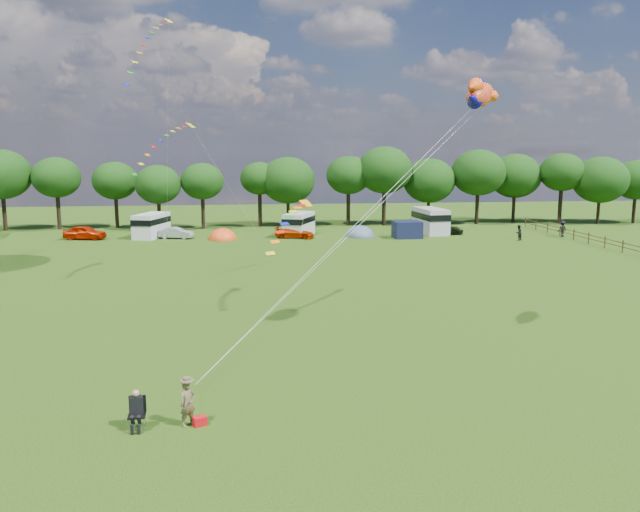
{
  "coord_description": "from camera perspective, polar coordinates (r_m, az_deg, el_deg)",
  "views": [
    {
      "loc": [
        -4.08,
        -25.05,
        9.58
      ],
      "look_at": [
        0.0,
        8.0,
        4.0
      ],
      "focal_mm": 35.0,
      "sensor_mm": 36.0,
      "label": 1
    }
  ],
  "objects": [
    {
      "name": "fish_kite",
      "position": [
        31.9,
        14.32,
        14.13
      ],
      "size": [
        2.74,
        3.23,
        1.81
      ],
      "rotation": [
        0.0,
        -0.21,
        0.93
      ],
      "color": "red",
      "rests_on": "ground"
    },
    {
      "name": "awning_navy",
      "position": [
        70.71,
        7.96,
        2.41
      ],
      "size": [
        3.07,
        2.52,
        1.89
      ],
      "primitive_type": "cube",
      "rotation": [
        0.0,
        0.0,
        0.02
      ],
      "color": "#131836",
      "rests_on": "ground"
    },
    {
      "name": "streamer_kite_a",
      "position": [
        52.39,
        -15.17,
        18.53
      ],
      "size": [
        3.3,
        5.57,
        5.75
      ],
      "rotation": [
        0.0,
        0.0,
        0.86
      ],
      "color": "yellow",
      "rests_on": "ground"
    },
    {
      "name": "campervan_c",
      "position": [
        71.72,
        -1.94,
        2.98
      ],
      "size": [
        4.26,
        5.9,
        2.66
      ],
      "rotation": [
        0.0,
        0.0,
        1.17
      ],
      "color": "silver",
      "rests_on": "ground"
    },
    {
      "name": "tent_greyblue",
      "position": [
        71.32,
        3.68,
        1.79
      ],
      "size": [
        3.42,
        3.74,
        2.54
      ],
      "color": "#49596E",
      "rests_on": "ground"
    },
    {
      "name": "campervan_b",
      "position": [
        73.0,
        -15.15,
        2.79
      ],
      "size": [
        3.84,
        5.96,
        2.7
      ],
      "rotation": [
        0.0,
        0.0,
        1.28
      ],
      "color": "silver",
      "rests_on": "ground"
    },
    {
      "name": "car_b",
      "position": [
        71.39,
        -13.01,
        2.07
      ],
      "size": [
        3.8,
        2.18,
        1.26
      ],
      "primitive_type": "imported",
      "rotation": [
        0.0,
        0.0,
        1.32
      ],
      "color": "#95979D",
      "rests_on": "ground"
    },
    {
      "name": "car_a",
      "position": [
        73.54,
        -20.71,
        2.02
      ],
      "size": [
        4.93,
        2.7,
        1.56
      ],
      "primitive_type": "imported",
      "rotation": [
        0.0,
        0.0,
        1.38
      ],
      "color": "#B91D01",
      "rests_on": "ground"
    },
    {
      "name": "streamer_kite_c",
      "position": [
        38.68,
        -2.56,
        3.51
      ],
      "size": [
        3.28,
        5.01,
        2.84
      ],
      "rotation": [
        0.0,
        0.0,
        0.59
      ],
      "color": "#FFA009",
      "rests_on": "ground"
    },
    {
      "name": "tent_orange",
      "position": [
        69.78,
        -8.88,
        1.52
      ],
      "size": [
        3.16,
        3.46,
        2.47
      ],
      "color": "#F04A16",
      "rests_on": "ground"
    },
    {
      "name": "campervan_d",
      "position": [
        75.24,
        10.06,
        3.27
      ],
      "size": [
        3.12,
        6.26,
        2.97
      ],
      "rotation": [
        0.0,
        0.0,
        1.66
      ],
      "color": "#B4B3B6",
      "rests_on": "ground"
    },
    {
      "name": "walker_b",
      "position": [
        76.1,
        21.27,
        2.34
      ],
      "size": [
        1.32,
        0.97,
        1.86
      ],
      "primitive_type": "imported",
      "rotation": [
        0.0,
        0.0,
        3.53
      ],
      "color": "black",
      "rests_on": "ground"
    },
    {
      "name": "car_c",
      "position": [
        69.84,
        -2.32,
        2.15
      ],
      "size": [
        4.56,
        3.01,
        1.26
      ],
      "primitive_type": "imported",
      "rotation": [
        0.0,
        0.0,
        1.25
      ],
      "color": "#B02800",
      "rests_on": "ground"
    },
    {
      "name": "tree_line",
      "position": [
        80.65,
        -0.36,
        7.22
      ],
      "size": [
        102.98,
        10.98,
        10.27
      ],
      "color": "black",
      "rests_on": "ground"
    },
    {
      "name": "streamer_kite_b",
      "position": [
        47.71,
        -13.72,
        10.32
      ],
      "size": [
        4.2,
        4.75,
        3.82
      ],
      "rotation": [
        0.0,
        0.0,
        1.22
      ],
      "color": "yellow",
      "rests_on": "ground"
    },
    {
      "name": "kite_bag",
      "position": [
        23.21,
        -10.94,
        -14.6
      ],
      "size": [
        0.55,
        0.47,
        0.33
      ],
      "primitive_type": "cube",
      "rotation": [
        0.0,
        0.0,
        0.42
      ],
      "color": "red",
      "rests_on": "ground"
    },
    {
      "name": "camp_chair",
      "position": [
        23.19,
        -16.43,
        -12.96
      ],
      "size": [
        0.61,
        0.6,
        1.45
      ],
      "rotation": [
        0.0,
        0.0,
        0.04
      ],
      "color": "#99999E",
      "rests_on": "ground"
    },
    {
      "name": "kite_flyer",
      "position": [
        23.03,
        -12.01,
        -13.05
      ],
      "size": [
        0.72,
        0.67,
        1.65
      ],
      "primitive_type": "imported",
      "rotation": [
        0.0,
        0.0,
        0.61
      ],
      "color": "brown",
      "rests_on": "ground"
    },
    {
      "name": "car_d",
      "position": [
        74.83,
        11.33,
        2.44
      ],
      "size": [
        4.84,
        3.1,
        1.22
      ],
      "primitive_type": "imported",
      "rotation": [
        0.0,
        0.0,
        1.31
      ],
      "color": "black",
      "rests_on": "ground"
    },
    {
      "name": "ground_plane",
      "position": [
        27.13,
        2.11,
        -11.17
      ],
      "size": [
        180.0,
        180.0,
        0.0
      ],
      "primitive_type": "plane",
      "color": "black",
      "rests_on": "ground"
    },
    {
      "name": "walker_a",
      "position": [
        71.45,
        17.7,
        2.04
      ],
      "size": [
        0.97,
        0.87,
        1.7
      ],
      "primitive_type": "imported",
      "rotation": [
        0.0,
        0.0,
        3.7
      ],
      "color": "black",
      "rests_on": "ground"
    },
    {
      "name": "fence",
      "position": [
        70.19,
        23.97,
        1.42
      ],
      "size": [
        0.12,
        33.12,
        1.2
      ],
      "color": "#472D19",
      "rests_on": "ground"
    }
  ]
}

